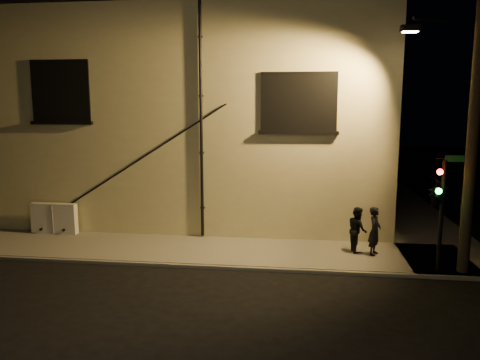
# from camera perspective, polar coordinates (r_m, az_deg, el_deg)

# --- Properties ---
(ground) EXTENTS (90.00, 90.00, 0.00)m
(ground) POSITION_cam_1_polar(r_m,az_deg,el_deg) (14.29, 0.20, -10.84)
(ground) COLOR black
(sidewalk) EXTENTS (21.00, 16.00, 0.12)m
(sidewalk) POSITION_cam_1_polar(r_m,az_deg,el_deg) (18.37, 5.70, -6.14)
(sidewalk) COLOR slate
(sidewalk) RESTS_ON ground
(building) EXTENTS (16.20, 12.23, 8.80)m
(building) POSITION_cam_1_polar(r_m,az_deg,el_deg) (22.81, -4.55, 7.89)
(building) COLOR beige
(building) RESTS_ON ground
(utility_cabinet) EXTENTS (1.73, 0.29, 1.14)m
(utility_cabinet) POSITION_cam_1_polar(r_m,az_deg,el_deg) (18.88, -21.70, -4.36)
(utility_cabinet) COLOR silver
(utility_cabinet) RESTS_ON sidewalk
(pedestrian_a) EXTENTS (0.57, 0.67, 1.56)m
(pedestrian_a) POSITION_cam_1_polar(r_m,az_deg,el_deg) (15.64, 16.10, -5.98)
(pedestrian_a) COLOR black
(pedestrian_a) RESTS_ON sidewalk
(pedestrian_b) EXTENTS (0.69, 0.82, 1.49)m
(pedestrian_b) POSITION_cam_1_polar(r_m,az_deg,el_deg) (15.82, 14.12, -5.86)
(pedestrian_b) COLOR black
(pedestrian_b) RESTS_ON sidewalk
(traffic_signal) EXTENTS (1.17, 1.96, 3.37)m
(traffic_signal) POSITION_cam_1_polar(r_m,az_deg,el_deg) (14.28, 22.83, -1.65)
(traffic_signal) COLOR black
(traffic_signal) RESTS_ON sidewalk
(streetlamp_pole) EXTENTS (2.06, 1.40, 7.75)m
(streetlamp_pole) POSITION_cam_1_polar(r_m,az_deg,el_deg) (14.50, 26.19, 5.01)
(streetlamp_pole) COLOR black
(streetlamp_pole) RESTS_ON ground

